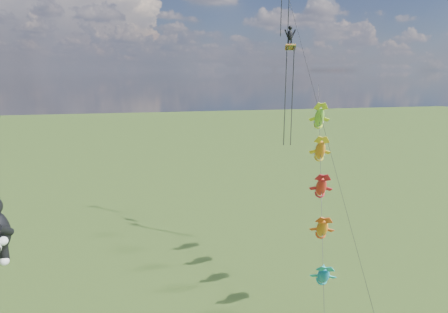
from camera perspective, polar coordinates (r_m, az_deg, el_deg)
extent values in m
sphere|color=white|center=(25.79, -30.60, -11.03)|extent=(0.52, 0.52, 0.52)
sphere|color=white|center=(27.25, -30.45, -13.57)|extent=(0.56, 0.56, 0.56)
cylinder|color=black|center=(27.71, 14.64, -7.05)|extent=(5.59, 14.83, 16.30)
ellipsoid|color=blue|center=(26.06, 14.89, -17.10)|extent=(1.46, 2.26, 2.16)
ellipsoid|color=#F2A419|center=(27.01, 14.72, -10.56)|extent=(1.46, 2.26, 2.16)
ellipsoid|color=red|center=(28.30, 14.58, -4.54)|extent=(1.46, 2.26, 2.16)
ellipsoid|color=red|center=(29.87, 14.45, 0.91)|extent=(1.46, 2.26, 2.16)
ellipsoid|color=green|center=(31.68, 14.33, 5.77)|extent=(1.46, 2.26, 2.16)
cylinder|color=black|center=(30.34, 15.26, 3.17)|extent=(1.27, 17.05, 25.02)
cube|color=green|center=(34.47, 10.09, 16.10)|extent=(0.92, 0.53, 0.53)
cylinder|color=black|center=(34.39, 9.30, 8.72)|extent=(0.08, 0.08, 8.88)
cylinder|color=black|center=(34.61, 10.29, 8.71)|extent=(0.08, 0.08, 8.88)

